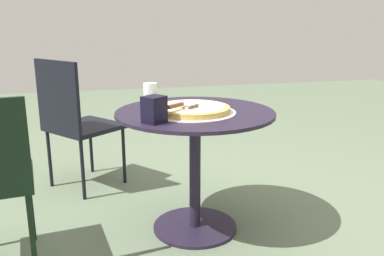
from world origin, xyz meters
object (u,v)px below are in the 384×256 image
object	(u,v)px
patio_table	(195,145)
drinking_cup	(150,93)
patio_chair_near	(74,117)
pizza_on_tray	(192,109)
napkin_dispenser	(154,109)
pizza_server	(182,105)

from	to	relation	value
patio_table	drinking_cup	distance (m)	0.41
patio_table	patio_chair_near	bearing A→B (deg)	130.57
patio_table	pizza_on_tray	bearing A→B (deg)	-128.47
drinking_cup	patio_chair_near	world-z (taller)	patio_chair_near
drinking_cup	napkin_dispenser	world-z (taller)	napkin_dispenser
pizza_on_tray	napkin_dispenser	bearing A→B (deg)	-143.31
drinking_cup	napkin_dispenser	xyz separation A→B (m)	(-0.05, -0.45, 0.00)
napkin_dispenser	patio_table	bearing A→B (deg)	0.86
pizza_server	drinking_cup	size ratio (longest dim) A/B	1.63
patio_chair_near	pizza_on_tray	bearing A→B (deg)	-51.68
pizza_server	pizza_on_tray	bearing A→B (deg)	42.18
patio_chair_near	patio_table	bearing A→B (deg)	-49.43
pizza_server	drinking_cup	world-z (taller)	drinking_cup
pizza_on_tray	pizza_server	size ratio (longest dim) A/B	2.36
patio_table	napkin_dispenser	size ratio (longest dim) A/B	6.71
pizza_on_tray	drinking_cup	size ratio (longest dim) A/B	3.84
pizza_server	napkin_dispenser	distance (m)	0.19
napkin_dispenser	pizza_on_tray	bearing A→B (deg)	-1.00
pizza_on_tray	pizza_server	bearing A→B (deg)	-137.82
pizza_server	napkin_dispenser	xyz separation A→B (m)	(-0.16, -0.11, 0.01)
patio_table	pizza_on_tray	size ratio (longest dim) A/B	1.84
patio_chair_near	pizza_server	bearing A→B (deg)	-56.89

